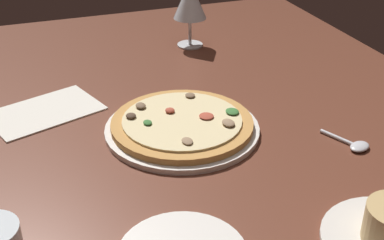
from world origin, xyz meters
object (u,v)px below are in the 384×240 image
pizza_main (182,125)px  paper_menu (45,111)px  wine_glass_near (190,1)px  spoon (354,144)px

pizza_main → paper_menu: size_ratio=1.36×
pizza_main → paper_menu: pizza_main is taller
wine_glass_near → paper_menu: bearing=-58.0°
pizza_main → wine_glass_near: bearing=158.6°
paper_menu → spoon: size_ratio=2.18×
paper_menu → pizza_main: bearing=35.6°
pizza_main → spoon: bearing=60.2°
pizza_main → wine_glass_near: (-39.78, 15.61, 10.18)cm
wine_glass_near → spoon: size_ratio=1.76×
wine_glass_near → spoon: wine_glass_near is taller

